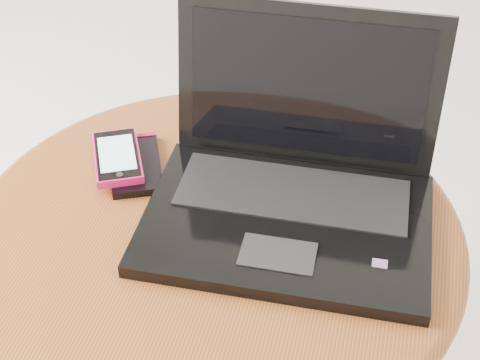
# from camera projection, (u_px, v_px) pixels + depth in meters

# --- Properties ---
(table) EXTENTS (0.60, 0.60, 0.48)m
(table) POSITION_uv_depth(u_px,v_px,m) (216.00, 281.00, 0.93)
(table) COLOR brown
(table) RESTS_ON ground
(laptop) EXTENTS (0.34, 0.28, 0.22)m
(laptop) POSITION_uv_depth(u_px,v_px,m) (293.00, 183.00, 0.86)
(laptop) COLOR black
(laptop) RESTS_ON table
(phone_black) EXTENTS (0.11, 0.14, 0.01)m
(phone_black) POSITION_uv_depth(u_px,v_px,m) (136.00, 164.00, 0.95)
(phone_black) COLOR black
(phone_black) RESTS_ON table
(phone_pink) EXTENTS (0.10, 0.12, 0.01)m
(phone_pink) POSITION_uv_depth(u_px,v_px,m) (117.00, 157.00, 0.94)
(phone_pink) COLOR #D11459
(phone_pink) RESTS_ON phone_black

